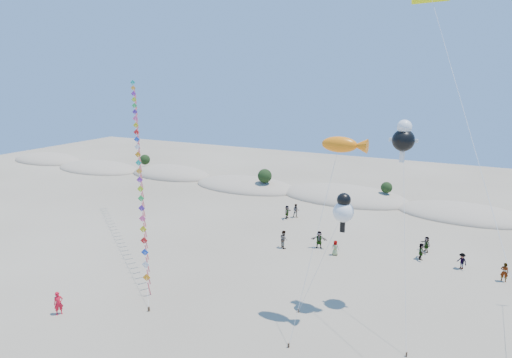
# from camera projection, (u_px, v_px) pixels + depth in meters

# --- Properties ---
(dune_ridge) EXTENTS (145.30, 11.49, 5.57)m
(dune_ridge) POSITION_uv_depth(u_px,v_px,m) (350.00, 198.00, 62.47)
(dune_ridge) COLOR tan
(dune_ridge) RESTS_ON ground
(kite_train) EXTENTS (18.82, 20.38, 17.66)m
(kite_train) POSITION_uv_depth(u_px,v_px,m) (138.00, 160.00, 44.24)
(kite_train) COLOR #3F2D1E
(kite_train) RESTS_ON ground
(fish_kite) EXTENTS (3.41, 5.46, 13.51)m
(fish_kite) POSITION_uv_depth(u_px,v_px,m) (344.00, 145.00, 28.68)
(fish_kite) COLOR #3F2D1E
(fish_kite) RESTS_ON ground
(cartoon_kite_low) EXTENTS (3.40, 2.73, 9.24)m
(cartoon_kite_low) POSITION_uv_depth(u_px,v_px,m) (343.00, 209.00, 31.14)
(cartoon_kite_low) COLOR #3F2D1E
(cartoon_kite_low) RESTS_ON ground
(cartoon_kite_high) EXTENTS (3.06, 7.05, 14.47)m
(cartoon_kite_high) POSITION_uv_depth(u_px,v_px,m) (404.00, 138.00, 30.51)
(cartoon_kite_high) COLOR #3F2D1E
(cartoon_kite_high) RESTS_ON ground
(parafoil_kite) EXTENTS (10.13, 16.38, 23.04)m
(parafoil_kite) POSITION_uv_depth(u_px,v_px,m) (432.00, 2.00, 27.78)
(parafoil_kite) COLOR #3F2D1E
(parafoil_kite) RESTS_ON ground
(flyer_foreground) EXTENTS (0.70, 0.79, 1.82)m
(flyer_foreground) POSITION_uv_depth(u_px,v_px,m) (58.00, 303.00, 31.98)
(flyer_foreground) COLOR red
(flyer_foreground) RESTS_ON ground
(beachgoers) EXTENTS (26.14, 10.86, 1.89)m
(beachgoers) POSITION_uv_depth(u_px,v_px,m) (362.00, 240.00, 44.60)
(beachgoers) COLOR slate
(beachgoers) RESTS_ON ground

